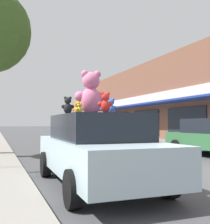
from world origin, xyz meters
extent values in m
plane|color=#424244|center=(0.00, 0.00, 0.00)|extent=(260.00, 260.00, 0.00)
cube|color=navy|center=(5.89, 9.27, 2.82)|extent=(1.48, 30.81, 0.12)
cube|color=silver|center=(6.58, 9.27, 3.37)|extent=(0.08, 29.34, 0.70)
cube|color=black|center=(6.59, 9.27, 1.40)|extent=(0.06, 3.98, 2.00)
cube|color=black|center=(6.59, 14.51, 1.40)|extent=(0.06, 3.98, 2.00)
cube|color=black|center=(6.59, 19.75, 1.40)|extent=(0.06, 3.98, 2.00)
cube|color=black|center=(6.59, 24.99, 1.40)|extent=(0.06, 3.98, 2.00)
cube|color=#ADC6D1|center=(-3.11, -0.36, 0.64)|extent=(1.85, 4.55, 0.67)
cube|color=black|center=(-3.11, -0.36, 1.24)|extent=(1.60, 2.52, 0.54)
cylinder|color=black|center=(-3.95, 1.05, 0.31)|extent=(0.21, 0.62, 0.61)
cylinder|color=black|center=(-2.22, 1.02, 0.31)|extent=(0.21, 0.62, 0.61)
cylinder|color=black|center=(-4.00, -1.75, 0.31)|extent=(0.21, 0.62, 0.61)
cylinder|color=black|center=(-2.27, -1.78, 0.31)|extent=(0.21, 0.62, 0.61)
ellipsoid|color=pink|center=(-3.12, -0.01, 1.83)|extent=(0.54, 0.48, 0.63)
sphere|color=pink|center=(-3.12, -0.01, 2.29)|extent=(0.46, 0.46, 0.40)
sphere|color=pink|center=(-2.98, -0.03, 2.44)|extent=(0.19, 0.19, 0.17)
sphere|color=pink|center=(-3.26, 0.02, 2.44)|extent=(0.19, 0.19, 0.17)
sphere|color=#FFA3DA|center=(-3.09, 0.16, 2.27)|extent=(0.17, 0.17, 0.15)
sphere|color=pink|center=(-2.86, -0.01, 1.94)|extent=(0.27, 0.27, 0.23)
sphere|color=pink|center=(-3.36, 0.07, 1.94)|extent=(0.27, 0.27, 0.23)
ellipsoid|color=red|center=(-3.30, -1.36, 1.63)|extent=(0.20, 0.18, 0.23)
sphere|color=red|center=(-3.30, -1.36, 1.80)|extent=(0.17, 0.17, 0.15)
sphere|color=red|center=(-3.25, -1.37, 1.86)|extent=(0.07, 0.07, 0.06)
sphere|color=red|center=(-3.35, -1.35, 1.86)|extent=(0.07, 0.07, 0.06)
sphere|color=#FF4741|center=(-3.29, -1.30, 1.79)|extent=(0.06, 0.06, 0.06)
sphere|color=red|center=(-3.20, -1.36, 1.67)|extent=(0.10, 0.10, 0.09)
sphere|color=red|center=(-3.39, -1.33, 1.67)|extent=(0.10, 0.10, 0.09)
ellipsoid|color=white|center=(-3.68, -0.23, 1.58)|extent=(0.14, 0.13, 0.14)
sphere|color=white|center=(-3.68, -0.23, 1.69)|extent=(0.12, 0.12, 0.09)
sphere|color=white|center=(-3.65, -0.21, 1.73)|extent=(0.05, 0.05, 0.04)
sphere|color=white|center=(-3.71, -0.24, 1.73)|extent=(0.05, 0.05, 0.04)
sphere|color=white|center=(-3.70, -0.19, 1.69)|extent=(0.05, 0.05, 0.03)
sphere|color=white|center=(-3.63, -0.19, 1.61)|extent=(0.07, 0.07, 0.05)
sphere|color=white|center=(-3.74, -0.24, 1.61)|extent=(0.07, 0.07, 0.05)
ellipsoid|color=blue|center=(-2.74, -0.28, 1.63)|extent=(0.20, 0.18, 0.23)
sphere|color=blue|center=(-2.74, -0.28, 1.80)|extent=(0.17, 0.17, 0.15)
sphere|color=blue|center=(-2.68, -0.29, 1.86)|extent=(0.07, 0.07, 0.06)
sphere|color=blue|center=(-2.79, -0.27, 1.86)|extent=(0.07, 0.07, 0.06)
sphere|color=#548DFF|center=(-2.72, -0.22, 1.79)|extent=(0.07, 0.07, 0.06)
sphere|color=blue|center=(-2.64, -0.28, 1.67)|extent=(0.10, 0.10, 0.09)
sphere|color=blue|center=(-2.83, -0.25, 1.67)|extent=(0.10, 0.10, 0.09)
ellipsoid|color=orange|center=(-3.25, 0.65, 1.63)|extent=(0.23, 0.22, 0.23)
sphere|color=orange|center=(-3.25, 0.65, 1.80)|extent=(0.20, 0.20, 0.15)
sphere|color=orange|center=(-3.20, 0.62, 1.85)|extent=(0.08, 0.08, 0.06)
sphere|color=orange|center=(-3.29, 0.67, 1.85)|extent=(0.08, 0.08, 0.06)
sphere|color=#FFBA41|center=(-3.21, 0.70, 1.79)|extent=(0.08, 0.08, 0.06)
sphere|color=orange|center=(-3.16, 0.61, 1.67)|extent=(0.12, 0.12, 0.08)
sphere|color=orange|center=(-3.32, 0.71, 1.67)|extent=(0.12, 0.12, 0.08)
ellipsoid|color=black|center=(-3.76, -0.46, 1.62)|extent=(0.20, 0.18, 0.22)
sphere|color=black|center=(-3.76, -0.46, 1.79)|extent=(0.17, 0.17, 0.14)
sphere|color=black|center=(-3.71, -0.47, 1.84)|extent=(0.07, 0.07, 0.06)
sphere|color=black|center=(-3.81, -0.45, 1.84)|extent=(0.07, 0.07, 0.06)
sphere|color=#3A3A3D|center=(-3.75, -0.40, 1.78)|extent=(0.06, 0.06, 0.05)
sphere|color=black|center=(-3.67, -0.46, 1.66)|extent=(0.10, 0.10, 0.08)
sphere|color=black|center=(-3.85, -0.43, 1.66)|extent=(0.10, 0.10, 0.08)
ellipsoid|color=green|center=(-2.99, 0.41, 1.63)|extent=(0.21, 0.19, 0.23)
sphere|color=green|center=(-2.99, 0.41, 1.79)|extent=(0.18, 0.18, 0.14)
sphere|color=green|center=(-2.94, 0.40, 1.85)|extent=(0.08, 0.08, 0.06)
sphere|color=green|center=(-3.04, 0.43, 1.85)|extent=(0.08, 0.08, 0.06)
sphere|color=#5ADA6D|center=(-2.97, 0.47, 1.78)|extent=(0.07, 0.07, 0.05)
sphere|color=green|center=(-2.90, 0.40, 1.67)|extent=(0.10, 0.10, 0.08)
sphere|color=green|center=(-3.07, 0.45, 1.67)|extent=(0.10, 0.10, 0.08)
ellipsoid|color=yellow|center=(-3.43, -0.15, 1.60)|extent=(0.17, 0.17, 0.17)
sphere|color=yellow|center=(-3.43, -0.15, 1.72)|extent=(0.15, 0.15, 0.11)
sphere|color=yellow|center=(-3.40, -0.13, 1.76)|extent=(0.06, 0.06, 0.05)
sphere|color=yellow|center=(-3.46, -0.18, 1.76)|extent=(0.06, 0.06, 0.05)
sphere|color=#FFFF4D|center=(-3.45, -0.12, 1.72)|extent=(0.06, 0.06, 0.04)
sphere|color=yellow|center=(-3.38, -0.10, 1.63)|extent=(0.09, 0.09, 0.06)
sphere|color=yellow|center=(-3.49, -0.19, 1.63)|extent=(0.09, 0.09, 0.06)
ellipsoid|color=beige|center=(-2.56, 0.56, 1.61)|extent=(0.19, 0.19, 0.19)
sphere|color=beige|center=(-2.56, 0.56, 1.75)|extent=(0.17, 0.17, 0.12)
sphere|color=beige|center=(-2.54, 0.60, 1.80)|extent=(0.07, 0.07, 0.05)
sphere|color=beige|center=(-2.58, 0.52, 1.80)|extent=(0.07, 0.07, 0.05)
sphere|color=white|center=(-2.60, 0.59, 1.75)|extent=(0.06, 0.06, 0.05)
sphere|color=beige|center=(-2.53, 0.63, 1.64)|extent=(0.10, 0.10, 0.07)
sphere|color=beige|center=(-2.61, 0.50, 1.64)|extent=(0.10, 0.10, 0.07)
cylinder|color=black|center=(2.26, 4.29, 0.31)|extent=(0.20, 0.61, 0.61)
cylinder|color=black|center=(4.13, 4.29, 0.31)|extent=(0.20, 0.61, 0.61)
camera|label=1|loc=(-5.13, -6.02, 1.32)|focal=45.00mm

